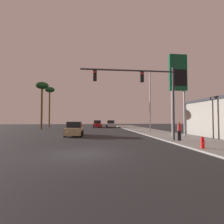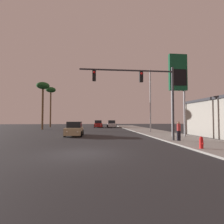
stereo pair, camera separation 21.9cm
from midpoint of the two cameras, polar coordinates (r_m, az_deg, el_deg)
name	(u,v)px [view 2 (the right image)]	position (r m, az deg, el deg)	size (l,w,h in m)	color
ground_plane	(81,154)	(10.44, -9.44, -13.30)	(120.00, 120.00, 0.00)	#28282B
sidewalk_right	(167,135)	(22.19, 17.76, -7.19)	(5.00, 60.00, 0.12)	gray
car_silver	(111,124)	(41.87, -0.02, -3.98)	(2.04, 4.32, 1.68)	#B7B7BC
car_red	(98,124)	(42.12, -4.42, -3.96)	(2.04, 4.31, 1.68)	maroon
car_tan	(74,129)	(21.30, -11.91, -5.57)	(2.04, 4.32, 1.68)	tan
traffic_light_mast	(146,87)	(15.72, 11.50, 7.94)	(8.29, 0.36, 6.50)	#38383D
street_lamp	(149,97)	(25.80, 12.37, 4.71)	(1.74, 0.24, 9.00)	#99999E
gas_station_sign	(178,77)	(20.87, 21.02, 10.65)	(2.00, 0.42, 9.00)	#99999E
fire_hydrant	(201,143)	(12.70, 27.58, -8.87)	(0.24, 0.34, 0.76)	red
pedestrian_on_sidewalk	(179,130)	(16.36, 21.29, -5.51)	(0.34, 0.32, 1.67)	#23232D
palm_tree_mid	(43,88)	(36.00, -21.48, 7.20)	(2.40, 2.40, 9.02)	brown
palm_tree_far	(51,92)	(45.91, -19.24, 6.09)	(2.40, 2.40, 9.88)	brown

